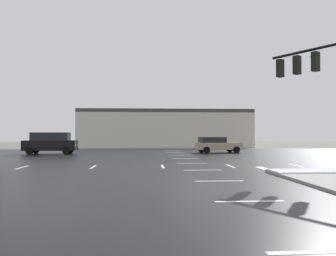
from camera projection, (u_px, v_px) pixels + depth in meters
ground_plane at (197, 167)px, 19.31m from camera, size 120.00×120.00×0.00m
road_asphalt at (197, 166)px, 19.31m from camera, size 44.00×44.00×0.02m
snow_strip_curbside at (314, 171)px, 15.64m from camera, size 4.00×1.60×0.06m
lane_markings at (222, 169)px, 18.01m from camera, size 36.15×36.15×0.01m
traffic_signal_mast at (327, 80)px, 15.53m from camera, size 2.53×4.07×6.34m
strip_building_background at (165, 129)px, 49.02m from camera, size 24.64×8.00×5.37m
sedan_tan at (217, 144)px, 32.98m from camera, size 4.68×2.45×1.58m
suv_black at (51, 143)px, 31.11m from camera, size 4.89×2.30×2.03m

